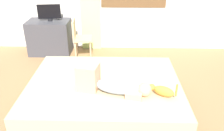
# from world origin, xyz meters

# --- Properties ---
(ground_plane) EXTENTS (16.00, 16.00, 0.00)m
(ground_plane) POSITION_xyz_m (0.00, 0.00, 0.00)
(ground_plane) COLOR olive
(bed) EXTENTS (2.11, 1.66, 0.52)m
(bed) POSITION_xyz_m (0.05, 0.07, 0.26)
(bed) COLOR #997A56
(bed) RESTS_ON ground
(person_lying) EXTENTS (0.94, 0.43, 0.34)m
(person_lying) POSITION_xyz_m (0.13, -0.15, 0.63)
(person_lying) COLOR #8C939E
(person_lying) RESTS_ON bed
(cat) EXTENTS (0.32, 0.23, 0.21)m
(cat) POSITION_xyz_m (0.78, -0.23, 0.58)
(cat) COLOR #C67A2D
(cat) RESTS_ON bed
(desk) EXTENTS (0.90, 0.56, 0.74)m
(desk) POSITION_xyz_m (-1.28, 2.19, 0.37)
(desk) COLOR #38383D
(desk) RESTS_ON ground
(tv_monitor) EXTENTS (0.48, 0.10, 0.35)m
(tv_monitor) POSITION_xyz_m (-1.23, 2.19, 0.92)
(tv_monitor) COLOR black
(tv_monitor) RESTS_ON desk
(cup) EXTENTS (0.07, 0.07, 0.08)m
(cup) POSITION_xyz_m (-1.07, 2.33, 0.78)
(cup) COLOR white
(cup) RESTS_ON desk
(chair_by_desk) EXTENTS (0.41, 0.41, 0.86)m
(chair_by_desk) POSITION_xyz_m (-0.57, 1.88, 0.51)
(chair_by_desk) COLOR tan
(chair_by_desk) RESTS_ON ground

